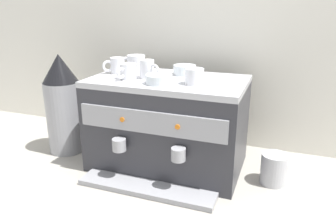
{
  "coord_description": "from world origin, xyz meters",
  "views": [
    {
      "loc": [
        0.48,
        -1.29,
        0.71
      ],
      "look_at": [
        0.0,
        0.0,
        0.25
      ],
      "focal_mm": 34.97,
      "sensor_mm": 36.0,
      "label": 1
    }
  ],
  "objects_px": {
    "ceramic_cup_2": "(128,71)",
    "ceramic_cup_4": "(148,69)",
    "ceramic_cup_0": "(135,64)",
    "ceramic_bowl_1": "(158,79)",
    "coffee_grinder": "(63,104)",
    "ceramic_bowl_0": "(185,70)",
    "ceramic_cup_1": "(117,66)",
    "espresso_machine": "(168,124)",
    "milk_pitcher": "(274,169)",
    "ceramic_cup_3": "(194,76)"
  },
  "relations": [
    {
      "from": "ceramic_cup_2",
      "to": "ceramic_bowl_1",
      "type": "bearing_deg",
      "value": -12.28
    },
    {
      "from": "espresso_machine",
      "to": "ceramic_cup_4",
      "type": "distance_m",
      "value": 0.26
    },
    {
      "from": "ceramic_cup_4",
      "to": "coffee_grinder",
      "type": "distance_m",
      "value": 0.49
    },
    {
      "from": "ceramic_cup_1",
      "to": "ceramic_cup_3",
      "type": "relative_size",
      "value": 0.83
    },
    {
      "from": "ceramic_cup_3",
      "to": "ceramic_bowl_1",
      "type": "height_order",
      "value": "ceramic_cup_3"
    },
    {
      "from": "ceramic_cup_0",
      "to": "coffee_grinder",
      "type": "bearing_deg",
      "value": -165.58
    },
    {
      "from": "ceramic_bowl_0",
      "to": "ceramic_cup_4",
      "type": "bearing_deg",
      "value": -134.68
    },
    {
      "from": "ceramic_cup_4",
      "to": "milk_pitcher",
      "type": "height_order",
      "value": "ceramic_cup_4"
    },
    {
      "from": "ceramic_cup_1",
      "to": "ceramic_bowl_1",
      "type": "distance_m",
      "value": 0.28
    },
    {
      "from": "espresso_machine",
      "to": "ceramic_cup_0",
      "type": "distance_m",
      "value": 0.31
    },
    {
      "from": "espresso_machine",
      "to": "ceramic_bowl_0",
      "type": "distance_m",
      "value": 0.25
    },
    {
      "from": "ceramic_cup_2",
      "to": "ceramic_bowl_0",
      "type": "xyz_separation_m",
      "value": [
        0.2,
        0.17,
        -0.01
      ]
    },
    {
      "from": "ceramic_cup_1",
      "to": "milk_pitcher",
      "type": "relative_size",
      "value": 0.69
    },
    {
      "from": "espresso_machine",
      "to": "ceramic_cup_1",
      "type": "height_order",
      "value": "ceramic_cup_1"
    },
    {
      "from": "ceramic_cup_0",
      "to": "milk_pitcher",
      "type": "xyz_separation_m",
      "value": [
        0.65,
        -0.06,
        -0.38
      ]
    },
    {
      "from": "coffee_grinder",
      "to": "ceramic_cup_1",
      "type": "bearing_deg",
      "value": 11.26
    },
    {
      "from": "ceramic_cup_3",
      "to": "ceramic_cup_4",
      "type": "relative_size",
      "value": 1.08
    },
    {
      "from": "ceramic_cup_4",
      "to": "coffee_grinder",
      "type": "height_order",
      "value": "coffee_grinder"
    },
    {
      "from": "espresso_machine",
      "to": "coffee_grinder",
      "type": "bearing_deg",
      "value": -176.58
    },
    {
      "from": "ceramic_bowl_0",
      "to": "ceramic_cup_1",
      "type": "bearing_deg",
      "value": -164.9
    },
    {
      "from": "ceramic_cup_0",
      "to": "ceramic_cup_2",
      "type": "relative_size",
      "value": 1.22
    },
    {
      "from": "ceramic_bowl_0",
      "to": "milk_pitcher",
      "type": "xyz_separation_m",
      "value": [
        0.43,
        -0.11,
        -0.36
      ]
    },
    {
      "from": "ceramic_cup_1",
      "to": "ceramic_bowl_0",
      "type": "bearing_deg",
      "value": 15.1
    },
    {
      "from": "ceramic_bowl_1",
      "to": "milk_pitcher",
      "type": "distance_m",
      "value": 0.6
    },
    {
      "from": "ceramic_cup_0",
      "to": "ceramic_bowl_1",
      "type": "bearing_deg",
      "value": -41.88
    },
    {
      "from": "ceramic_bowl_1",
      "to": "coffee_grinder",
      "type": "relative_size",
      "value": 0.22
    },
    {
      "from": "coffee_grinder",
      "to": "milk_pitcher",
      "type": "relative_size",
      "value": 3.78
    },
    {
      "from": "ceramic_bowl_0",
      "to": "milk_pitcher",
      "type": "relative_size",
      "value": 0.78
    },
    {
      "from": "ceramic_cup_2",
      "to": "ceramic_cup_4",
      "type": "height_order",
      "value": "ceramic_cup_4"
    },
    {
      "from": "ceramic_cup_3",
      "to": "coffee_grinder",
      "type": "distance_m",
      "value": 0.7
    },
    {
      "from": "ceramic_bowl_1",
      "to": "ceramic_cup_2",
      "type": "bearing_deg",
      "value": 167.72
    },
    {
      "from": "ceramic_cup_0",
      "to": "ceramic_cup_4",
      "type": "bearing_deg",
      "value": -39.72
    },
    {
      "from": "ceramic_cup_3",
      "to": "ceramic_cup_4",
      "type": "distance_m",
      "value": 0.22
    },
    {
      "from": "espresso_machine",
      "to": "coffee_grinder",
      "type": "distance_m",
      "value": 0.54
    },
    {
      "from": "ceramic_cup_4",
      "to": "ceramic_cup_3",
      "type": "bearing_deg",
      "value": -8.82
    },
    {
      "from": "ceramic_cup_0",
      "to": "ceramic_bowl_1",
      "type": "relative_size",
      "value": 1.18
    },
    {
      "from": "milk_pitcher",
      "to": "ceramic_bowl_1",
      "type": "bearing_deg",
      "value": -168.87
    },
    {
      "from": "coffee_grinder",
      "to": "ceramic_cup_0",
      "type": "bearing_deg",
      "value": 14.42
    },
    {
      "from": "ceramic_cup_2",
      "to": "ceramic_cup_3",
      "type": "distance_m",
      "value": 0.29
    },
    {
      "from": "ceramic_cup_0",
      "to": "ceramic_cup_1",
      "type": "bearing_deg",
      "value": -154.98
    },
    {
      "from": "espresso_machine",
      "to": "ceramic_cup_4",
      "type": "relative_size",
      "value": 6.64
    },
    {
      "from": "espresso_machine",
      "to": "ceramic_cup_2",
      "type": "bearing_deg",
      "value": -157.15
    },
    {
      "from": "ceramic_cup_1",
      "to": "ceramic_cup_3",
      "type": "bearing_deg",
      "value": -11.46
    },
    {
      "from": "ceramic_cup_1",
      "to": "ceramic_cup_4",
      "type": "distance_m",
      "value": 0.18
    },
    {
      "from": "espresso_machine",
      "to": "ceramic_bowl_1",
      "type": "distance_m",
      "value": 0.24
    },
    {
      "from": "espresso_machine",
      "to": "ceramic_bowl_0",
      "type": "height_order",
      "value": "ceramic_bowl_0"
    },
    {
      "from": "ceramic_cup_4",
      "to": "ceramic_bowl_1",
      "type": "xyz_separation_m",
      "value": [
        0.08,
        -0.08,
        -0.02
      ]
    },
    {
      "from": "milk_pitcher",
      "to": "ceramic_cup_3",
      "type": "bearing_deg",
      "value": -171.5
    },
    {
      "from": "espresso_machine",
      "to": "ceramic_cup_1",
      "type": "distance_m",
      "value": 0.35
    },
    {
      "from": "ceramic_cup_2",
      "to": "ceramic_bowl_1",
      "type": "distance_m",
      "value": 0.16
    }
  ]
}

